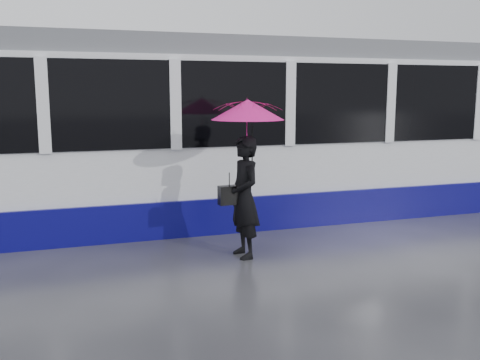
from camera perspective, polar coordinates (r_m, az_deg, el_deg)
name	(u,v)px	position (r m, az deg, el deg)	size (l,w,h in m)	color
ground	(187,261)	(7.81, -5.72, -8.57)	(90.00, 90.00, 0.00)	#2A2B30
rails	(158,221)	(10.18, -8.78, -4.34)	(34.00, 1.51, 0.02)	#3F3D38
tram	(288,131)	(10.67, 5.16, 5.21)	(26.00, 2.56, 3.35)	white
woman	(244,197)	(7.76, 0.46, -1.86)	(0.65, 0.43, 1.78)	black
umbrella	(248,124)	(7.64, 0.82, 5.99)	(1.13, 1.13, 1.20)	#F51498
handbag	(229,195)	(7.70, -1.14, -1.61)	(0.33, 0.16, 0.46)	black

